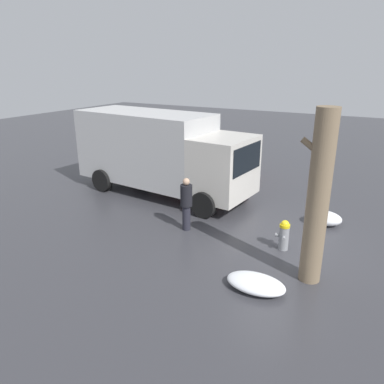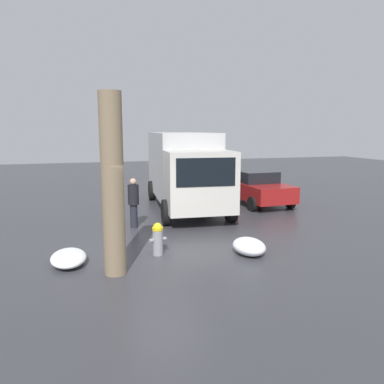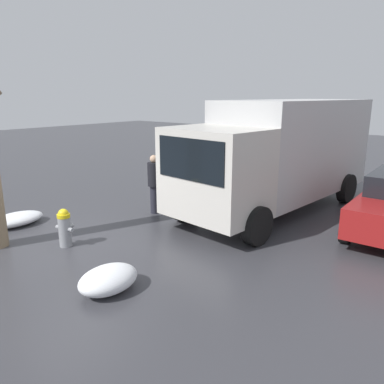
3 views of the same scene
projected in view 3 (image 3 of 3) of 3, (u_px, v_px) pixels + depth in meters
ground_plane at (66, 246)px, 8.38m from camera, size 60.00×60.00×0.00m
fire_hydrant at (65, 227)px, 8.27m from camera, size 0.38×0.48×0.87m
delivery_truck at (281, 151)px, 10.74m from camera, size 7.34×3.10×3.14m
pedestrian at (154, 182)px, 10.52m from camera, size 0.36×0.36×1.67m
snow_pile_by_hydrant at (16, 219)px, 9.71m from camera, size 1.39×0.85×0.31m
snow_pile_curbside at (108, 279)px, 6.42m from camera, size 1.10×0.81×0.43m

